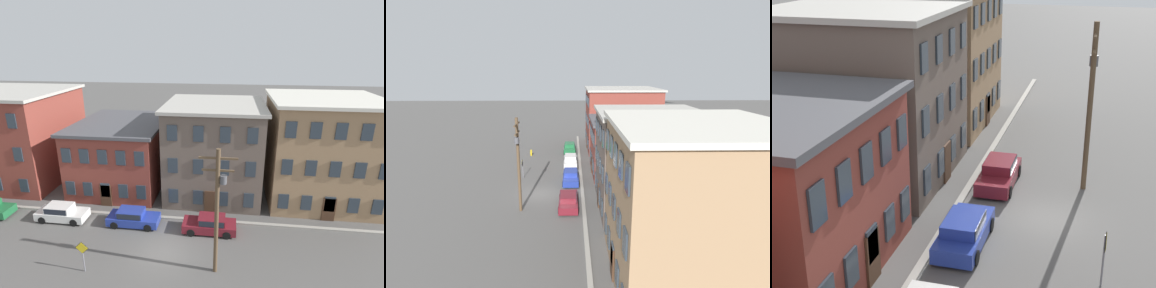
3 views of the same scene
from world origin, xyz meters
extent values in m
plane|color=#565451|center=(0.00, 0.00, 0.00)|extent=(200.00, 200.00, 0.00)
cube|color=#9E998E|center=(0.00, 4.50, 0.08)|extent=(56.00, 0.36, 0.16)
cube|color=brown|center=(-19.60, 11.58, 4.91)|extent=(11.44, 11.16, 9.82)
cube|color=#B7B2A8|center=(-19.60, 11.58, 9.97)|extent=(11.94, 11.66, 0.30)
cube|color=#2D3842|center=(-23.89, 5.94, 1.64)|extent=(0.90, 0.10, 1.40)
cube|color=#2D3842|center=(-23.89, 5.94, 4.91)|extent=(0.90, 0.10, 1.40)
cube|color=#2D3842|center=(-23.89, 5.94, 8.18)|extent=(0.90, 0.10, 1.40)
cube|color=#2D3842|center=(-21.03, 5.94, 1.64)|extent=(0.90, 0.10, 1.40)
cube|color=#2D3842|center=(-21.03, 5.94, 4.91)|extent=(0.90, 0.10, 1.40)
cube|color=#2D3842|center=(-21.03, 5.94, 8.18)|extent=(0.90, 0.10, 1.40)
cube|color=#2D3842|center=(-18.17, 5.94, 1.64)|extent=(0.90, 0.10, 1.40)
cube|color=#2D3842|center=(-18.17, 5.94, 4.91)|extent=(0.90, 0.10, 1.40)
cube|color=#2D3842|center=(-18.17, 5.94, 8.18)|extent=(0.90, 0.10, 1.40)
cube|color=#2D3842|center=(-15.31, 5.94, 1.64)|extent=(0.90, 0.10, 1.40)
cube|color=#2D3842|center=(-15.31, 5.94, 4.91)|extent=(0.90, 0.10, 1.40)
cube|color=#2D3842|center=(-15.31, 5.94, 8.18)|extent=(0.90, 0.10, 1.40)
cube|color=#472D1E|center=(-19.60, 5.94, 1.10)|extent=(1.10, 0.10, 2.20)
cube|color=brown|center=(-6.92, 11.44, 3.36)|extent=(8.76, 10.88, 6.72)
cube|color=#4C4C51|center=(-6.92, 11.44, 6.87)|extent=(9.26, 11.38, 0.30)
cube|color=#2D3842|center=(-10.43, 5.94, 1.68)|extent=(0.90, 0.10, 1.40)
cube|color=#2D3842|center=(-10.43, 5.94, 5.04)|extent=(0.90, 0.10, 1.40)
cube|color=#2D3842|center=(-8.68, 5.94, 1.68)|extent=(0.90, 0.10, 1.40)
cube|color=#2D3842|center=(-8.68, 5.94, 5.04)|extent=(0.90, 0.10, 1.40)
cube|color=#2D3842|center=(-6.92, 5.94, 1.68)|extent=(0.90, 0.10, 1.40)
cube|color=#2D3842|center=(-6.92, 5.94, 5.04)|extent=(0.90, 0.10, 1.40)
cube|color=#2D3842|center=(-5.17, 5.94, 1.68)|extent=(0.90, 0.10, 1.40)
cube|color=#2D3842|center=(-5.17, 5.94, 5.04)|extent=(0.90, 0.10, 1.40)
cube|color=#2D3842|center=(-3.42, 5.94, 1.68)|extent=(0.90, 0.10, 1.40)
cube|color=#2D3842|center=(-3.42, 5.94, 5.04)|extent=(0.90, 0.10, 1.40)
cube|color=#472D1E|center=(-6.92, 5.94, 1.10)|extent=(1.10, 0.10, 2.20)
cube|color=#66564C|center=(3.08, 10.63, 4.56)|extent=(9.15, 9.26, 9.12)
cube|color=#B7B2A8|center=(3.08, 10.63, 9.27)|extent=(9.65, 9.76, 0.30)
cube|color=#2D3842|center=(-0.35, 5.94, 1.52)|extent=(0.90, 0.10, 1.40)
cube|color=#2D3842|center=(-0.35, 5.94, 4.56)|extent=(0.90, 0.10, 1.40)
cube|color=#2D3842|center=(-0.35, 5.94, 7.60)|extent=(0.90, 0.10, 1.40)
cube|color=#2D3842|center=(1.94, 5.94, 1.52)|extent=(0.90, 0.10, 1.40)
cube|color=#2D3842|center=(1.94, 5.94, 4.56)|extent=(0.90, 0.10, 1.40)
cube|color=#2D3842|center=(1.94, 5.94, 7.60)|extent=(0.90, 0.10, 1.40)
cube|color=#2D3842|center=(4.23, 5.94, 1.52)|extent=(0.90, 0.10, 1.40)
cube|color=#2D3842|center=(4.23, 5.94, 4.56)|extent=(0.90, 0.10, 1.40)
cube|color=#2D3842|center=(4.23, 5.94, 7.60)|extent=(0.90, 0.10, 1.40)
cube|color=#2D3842|center=(6.51, 5.94, 1.52)|extent=(0.90, 0.10, 1.40)
cube|color=#2D3842|center=(6.51, 5.94, 4.56)|extent=(0.90, 0.10, 1.40)
cube|color=#2D3842|center=(6.51, 5.94, 7.60)|extent=(0.90, 0.10, 1.40)
cube|color=#472D1E|center=(3.08, 5.94, 1.10)|extent=(1.10, 0.10, 2.20)
cube|color=#9E7A56|center=(13.47, 10.75, 4.95)|extent=(9.82, 9.49, 9.89)
cube|color=silver|center=(13.47, 10.75, 10.04)|extent=(10.32, 9.99, 0.30)
cube|color=#2D3842|center=(9.55, 5.94, 1.65)|extent=(0.90, 0.10, 1.40)
cube|color=#2D3842|center=(9.55, 5.94, 4.95)|extent=(0.90, 0.10, 1.40)
cube|color=#2D3842|center=(9.55, 5.94, 8.24)|extent=(0.90, 0.10, 1.40)
cube|color=#2D3842|center=(11.51, 5.94, 1.65)|extent=(0.90, 0.10, 1.40)
cube|color=#2D3842|center=(11.51, 5.94, 4.95)|extent=(0.90, 0.10, 1.40)
cube|color=#2D3842|center=(11.51, 5.94, 8.24)|extent=(0.90, 0.10, 1.40)
cube|color=#2D3842|center=(13.47, 5.94, 1.65)|extent=(0.90, 0.10, 1.40)
cube|color=#2D3842|center=(13.47, 5.94, 4.95)|extent=(0.90, 0.10, 1.40)
cube|color=#2D3842|center=(13.47, 5.94, 8.24)|extent=(0.90, 0.10, 1.40)
cube|color=#2D3842|center=(15.44, 5.94, 1.65)|extent=(0.90, 0.10, 1.40)
cube|color=#2D3842|center=(15.44, 5.94, 4.95)|extent=(0.90, 0.10, 1.40)
cube|color=#2D3842|center=(15.44, 5.94, 8.24)|extent=(0.90, 0.10, 1.40)
cube|color=#2D3842|center=(17.40, 5.94, 4.95)|extent=(0.90, 0.10, 1.40)
cube|color=#2D3842|center=(17.40, 5.94, 8.24)|extent=(0.90, 0.10, 1.40)
cube|color=#472D1E|center=(13.47, 5.94, 1.10)|extent=(1.10, 0.10, 2.20)
cube|color=#1E6638|center=(-16.98, 3.01, 0.53)|extent=(4.40, 1.80, 0.70)
cube|color=#1E6638|center=(-17.18, 3.01, 1.15)|extent=(2.20, 1.51, 0.55)
cube|color=#1E232D|center=(-17.18, 3.01, 1.15)|extent=(2.02, 1.58, 0.48)
cylinder|color=black|center=(-15.53, 3.86, 0.33)|extent=(0.66, 0.22, 0.66)
cylinder|color=black|center=(-15.53, 2.16, 0.33)|extent=(0.66, 0.22, 0.66)
cylinder|color=black|center=(-18.43, 3.86, 0.33)|extent=(0.66, 0.22, 0.66)
cylinder|color=black|center=(-18.43, 2.16, 0.33)|extent=(0.66, 0.22, 0.66)
cube|color=silver|center=(-9.85, 3.17, 0.53)|extent=(4.40, 1.80, 0.70)
cube|color=silver|center=(-10.05, 3.17, 1.15)|extent=(2.20, 1.51, 0.55)
cube|color=#1E232D|center=(-10.05, 3.17, 1.15)|extent=(2.02, 1.58, 0.48)
cylinder|color=black|center=(-8.40, 4.02, 0.33)|extent=(0.66, 0.22, 0.66)
cylinder|color=black|center=(-8.40, 2.32, 0.33)|extent=(0.66, 0.22, 0.66)
cylinder|color=black|center=(-11.30, 4.02, 0.33)|extent=(0.66, 0.22, 0.66)
cylinder|color=black|center=(-11.30, 2.32, 0.33)|extent=(0.66, 0.22, 0.66)
cube|color=#233899|center=(-3.33, 3.23, 0.53)|extent=(4.40, 1.80, 0.70)
cube|color=#233899|center=(-3.53, 3.23, 1.15)|extent=(2.20, 1.51, 0.55)
cube|color=#1E232D|center=(-3.53, 3.23, 1.15)|extent=(2.02, 1.58, 0.48)
cylinder|color=black|center=(-1.88, 4.08, 0.33)|extent=(0.66, 0.22, 0.66)
cylinder|color=black|center=(-1.88, 2.38, 0.33)|extent=(0.66, 0.22, 0.66)
cylinder|color=black|center=(-4.78, 4.08, 0.33)|extent=(0.66, 0.22, 0.66)
cylinder|color=black|center=(-4.78, 2.38, 0.33)|extent=(0.66, 0.22, 0.66)
cube|color=maroon|center=(3.22, 3.03, 0.53)|extent=(4.40, 1.80, 0.70)
cube|color=maroon|center=(3.42, 3.03, 1.15)|extent=(2.20, 1.51, 0.55)
cube|color=#1E232D|center=(3.42, 3.03, 1.15)|extent=(2.02, 1.58, 0.48)
cylinder|color=black|center=(1.77, 2.18, 0.33)|extent=(0.66, 0.22, 0.66)
cylinder|color=black|center=(1.77, 3.88, 0.33)|extent=(0.66, 0.22, 0.66)
cylinder|color=black|center=(4.67, 2.18, 0.33)|extent=(0.66, 0.22, 0.66)
cylinder|color=black|center=(4.67, 3.88, 0.33)|extent=(0.66, 0.22, 0.66)
cylinder|color=slate|center=(-4.95, -2.68, 1.12)|extent=(0.08, 0.08, 2.24)
cube|color=yellow|center=(-4.95, -2.71, 1.94)|extent=(0.86, 0.03, 0.86)
cube|color=black|center=(-4.95, -2.70, 1.94)|extent=(0.93, 0.02, 0.93)
cylinder|color=brown|center=(3.94, -1.51, 4.47)|extent=(0.28, 0.28, 8.95)
cube|color=brown|center=(3.94, -1.51, 8.35)|extent=(2.40, 0.12, 0.12)
cube|color=brown|center=(3.94, -1.51, 7.55)|extent=(2.00, 0.12, 0.12)
cylinder|color=#515156|center=(4.29, -1.51, 6.95)|extent=(0.44, 0.44, 0.55)
cylinder|color=yellow|center=(-14.82, -2.97, 0.40)|extent=(0.24, 0.24, 0.80)
sphere|color=yellow|center=(-14.82, -2.97, 0.85)|extent=(0.22, 0.22, 0.22)
cylinder|color=yellow|center=(-14.82, -3.13, 0.45)|extent=(0.10, 0.12, 0.10)
camera|label=1|loc=(4.50, -18.38, 14.89)|focal=28.00mm
camera|label=2|loc=(30.19, 3.41, 13.07)|focal=28.00mm
camera|label=3|loc=(-23.25, -2.09, 12.40)|focal=50.00mm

